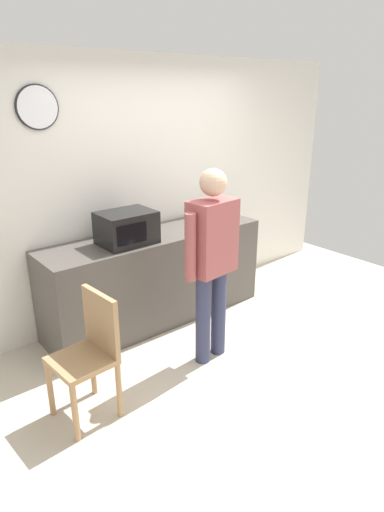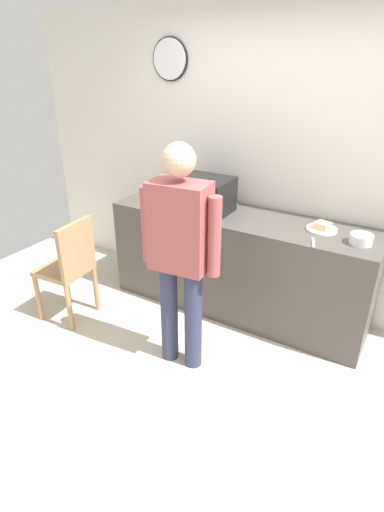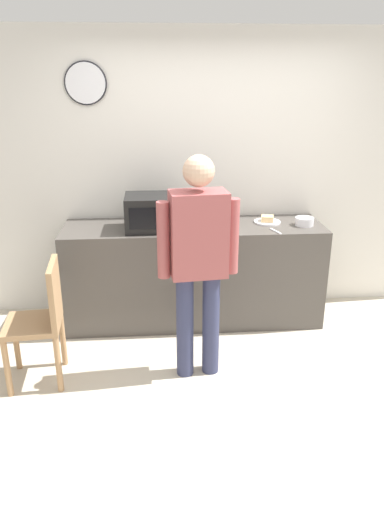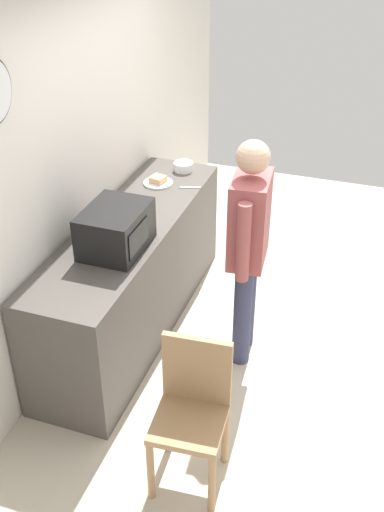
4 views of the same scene
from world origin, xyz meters
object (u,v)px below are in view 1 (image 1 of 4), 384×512
object	(u,v)px
salad_bowl	(231,215)
spoon_utensil	(221,226)
person_standing	(212,254)
sandwich_plate	(203,219)
microwave	(127,228)
wooden_chair	(90,350)
fork_utensil	(124,233)

from	to	relation	value
salad_bowl	spoon_utensil	bearing A→B (deg)	-151.01
salad_bowl	person_standing	distance (m)	1.33
salad_bowl	sandwich_plate	bearing A→B (deg)	160.97
person_standing	microwave	bearing A→B (deg)	110.29
sandwich_plate	person_standing	xyz separation A→B (m)	(-0.72, -0.95, 0.04)
wooden_chair	spoon_utensil	bearing A→B (deg)	19.63
sandwich_plate	spoon_utensil	distance (m)	0.27
fork_utensil	person_standing	world-z (taller)	person_standing
salad_bowl	spoon_utensil	xyz separation A→B (m)	(-0.30, -0.17, -0.03)
spoon_utensil	wooden_chair	distance (m)	2.03
microwave	spoon_utensil	size ratio (longest dim) A/B	2.94
salad_bowl	fork_utensil	xyz separation A→B (m)	(-1.21, 0.27, -0.03)
salad_bowl	wooden_chair	xyz separation A→B (m)	(-2.18, -0.84, -0.44)
sandwich_plate	person_standing	world-z (taller)	person_standing
sandwich_plate	wooden_chair	distance (m)	2.13
fork_utensil	spoon_utensil	xyz separation A→B (m)	(0.91, -0.44, 0.00)
microwave	salad_bowl	bearing A→B (deg)	0.18
sandwich_plate	person_standing	size ratio (longest dim) A/B	0.14
person_standing	sandwich_plate	bearing A→B (deg)	52.84
salad_bowl	fork_utensil	distance (m)	1.24
spoon_utensil	wooden_chair	size ratio (longest dim) A/B	0.18
spoon_utensil	wooden_chair	world-z (taller)	wooden_chair
salad_bowl	wooden_chair	distance (m)	2.37
sandwich_plate	salad_bowl	distance (m)	0.33
microwave	wooden_chair	distance (m)	1.30
microwave	person_standing	bearing A→B (deg)	-69.71
salad_bowl	fork_utensil	size ratio (longest dim) A/B	0.97
salad_bowl	person_standing	xyz separation A→B (m)	(-1.03, -0.84, 0.03)
sandwich_plate	fork_utensil	distance (m)	0.91
spoon_utensil	wooden_chair	bearing A→B (deg)	-160.37
salad_bowl	spoon_utensil	distance (m)	0.34
fork_utensil	person_standing	size ratio (longest dim) A/B	0.10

